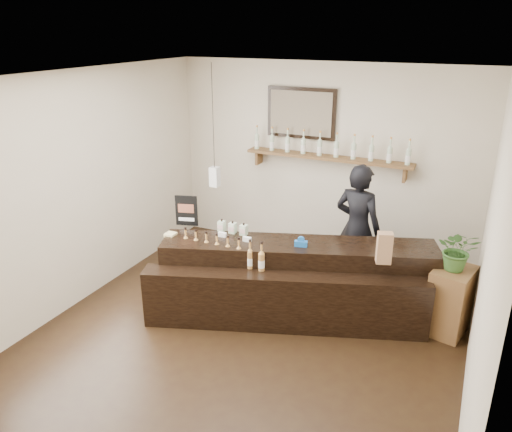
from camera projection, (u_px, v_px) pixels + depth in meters
The scene contains 10 objects.
ground at pixel (249, 334), 5.62m from camera, with size 5.00×5.00×0.00m, color black.
room_shell at pixel (249, 190), 5.01m from camera, with size 5.00×5.00×5.00m.
back_wall_decor at pixel (311, 138), 7.06m from camera, with size 2.66×0.96×1.69m.
counter at pixel (293, 283), 5.84m from camera, with size 3.19×1.88×1.04m.
promo_sign at pixel (186, 211), 6.22m from camera, with size 0.27×0.10×0.39m.
paper_bag at pixel (384, 248), 5.24m from camera, with size 0.18×0.16×0.34m.
tape_dispenser at pixel (301, 243), 5.67m from camera, with size 0.15×0.09×0.12m.
side_cabinet at pixel (450, 301), 5.55m from camera, with size 0.50×0.60×0.77m.
potted_plant at pixel (458, 250), 5.32m from camera, with size 0.42×0.37×0.47m, color #345E25.
shopkeeper at pixel (358, 220), 6.28m from camera, with size 0.69×0.46×1.90m, color black.
Camera 1 is at (2.07, -4.30, 3.25)m, focal length 35.00 mm.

